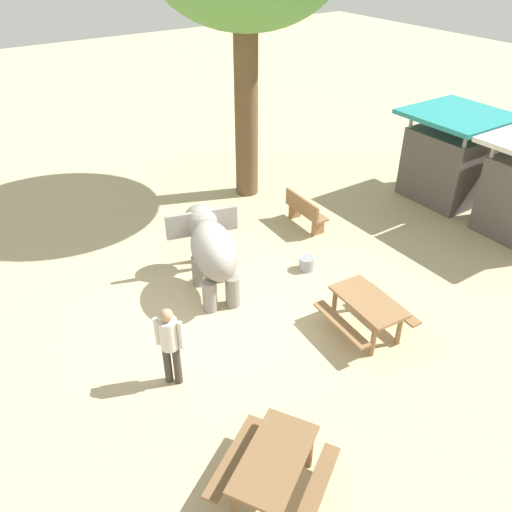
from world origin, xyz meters
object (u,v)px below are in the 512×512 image
object	(u,v)px
picnic_table_near	(367,308)
feed_bucket	(307,263)
wooden_bench	(305,211)
person_handler	(170,341)
picnic_table_far	(274,466)
market_stall_teal	(449,161)
elephant	(211,247)

from	to	relation	value
picnic_table_near	feed_bucket	world-z (taller)	picnic_table_near
wooden_bench	person_handler	bearing A→B (deg)	-57.52
wooden_bench	feed_bucket	world-z (taller)	wooden_bench
picnic_table_near	wooden_bench	bearing A→B (deg)	162.35
wooden_bench	picnic_table_far	bearing A→B (deg)	-38.82
wooden_bench	market_stall_teal	size ratio (longest dim) A/B	0.56
elephant	person_handler	size ratio (longest dim) A/B	1.50
feed_bucket	person_handler	bearing A→B (deg)	-70.90
market_stall_teal	picnic_table_near	bearing A→B (deg)	-63.20
elephant	wooden_bench	bearing A→B (deg)	-58.22
person_handler	feed_bucket	size ratio (longest dim) A/B	4.50
picnic_table_far	feed_bucket	world-z (taller)	picnic_table_far
picnic_table_near	person_handler	bearing A→B (deg)	-99.21
person_handler	wooden_bench	xyz separation A→B (m)	(-3.06, 5.35, -0.48)
market_stall_teal	wooden_bench	bearing A→B (deg)	-101.34
person_handler	market_stall_teal	bearing A→B (deg)	-30.99
picnic_table_far	market_stall_teal	xyz separation A→B (m)	(-4.87, 9.58, 0.55)
wooden_bench	picnic_table_far	distance (m)	7.71
market_stall_teal	elephant	bearing A→B (deg)	-89.09
person_handler	picnic_table_far	bearing A→B (deg)	-128.38
elephant	market_stall_teal	world-z (taller)	market_stall_teal
person_handler	picnic_table_far	xyz separation A→B (m)	(2.71, 0.24, -0.36)
wooden_bench	elephant	bearing A→B (deg)	-70.49
person_handler	picnic_table_near	world-z (taller)	person_handler
elephant	feed_bucket	xyz separation A→B (m)	(0.60, 2.18, -0.90)
person_handler	wooden_bench	bearing A→B (deg)	-13.67
elephant	feed_bucket	size ratio (longest dim) A/B	6.73
picnic_table_near	feed_bucket	xyz separation A→B (m)	(-2.34, 0.39, -0.43)
feed_bucket	wooden_bench	bearing A→B (deg)	143.28
elephant	feed_bucket	world-z (taller)	elephant
picnic_table_near	picnic_table_far	bearing A→B (deg)	-58.43
market_stall_teal	feed_bucket	size ratio (longest dim) A/B	7.00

